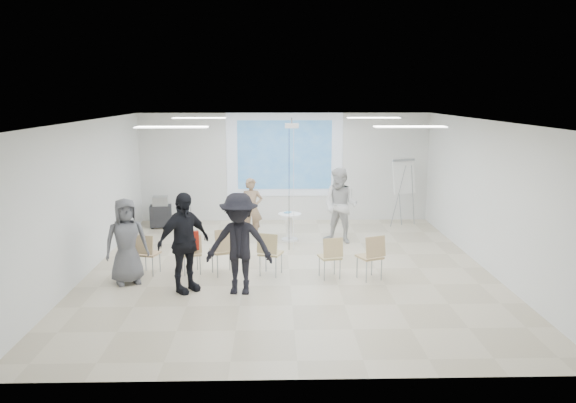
{
  "coord_description": "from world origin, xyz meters",
  "views": [
    {
      "loc": [
        -0.3,
        -10.96,
        3.52
      ],
      "look_at": [
        0.0,
        0.8,
        1.25
      ],
      "focal_mm": 35.0,
      "sensor_mm": 36.0,
      "label": 1
    }
  ],
  "objects_px": {
    "audience_left": "(183,235)",
    "audience_outer": "(126,236)",
    "pedestal_table": "(290,225)",
    "player_left": "(252,205)",
    "flipchart_easel": "(404,177)",
    "chair_center": "(269,250)",
    "chair_right_far": "(372,254)",
    "chair_left_mid": "(191,251)",
    "av_cart": "(161,213)",
    "player_right": "(340,202)",
    "chair_right_inner": "(331,254)",
    "chair_far_left": "(147,251)",
    "laptop": "(224,249)",
    "audience_mid": "(239,237)",
    "chair_left_inner": "(225,247)"
  },
  "relations": [
    {
      "from": "av_cart",
      "to": "chair_left_mid",
      "type": "bearing_deg",
      "value": -78.84
    },
    {
      "from": "chair_center",
      "to": "audience_mid",
      "type": "bearing_deg",
      "value": -99.1
    },
    {
      "from": "pedestal_table",
      "to": "player_right",
      "type": "distance_m",
      "value": 1.36
    },
    {
      "from": "pedestal_table",
      "to": "chair_center",
      "type": "xyz_separation_m",
      "value": [
        -0.47,
        -2.68,
        0.13
      ]
    },
    {
      "from": "chair_left_inner",
      "to": "pedestal_table",
      "type": "bearing_deg",
      "value": 40.8
    },
    {
      "from": "chair_left_inner",
      "to": "flipchart_easel",
      "type": "height_order",
      "value": "flipchart_easel"
    },
    {
      "from": "audience_mid",
      "to": "audience_outer",
      "type": "distance_m",
      "value": 2.23
    },
    {
      "from": "av_cart",
      "to": "player_left",
      "type": "bearing_deg",
      "value": -34.8
    },
    {
      "from": "chair_far_left",
      "to": "audience_outer",
      "type": "distance_m",
      "value": 0.68
    },
    {
      "from": "laptop",
      "to": "av_cart",
      "type": "distance_m",
      "value": 4.48
    },
    {
      "from": "player_right",
      "to": "chair_right_inner",
      "type": "height_order",
      "value": "player_right"
    },
    {
      "from": "chair_far_left",
      "to": "av_cart",
      "type": "height_order",
      "value": "av_cart"
    },
    {
      "from": "chair_left_inner",
      "to": "av_cart",
      "type": "distance_m",
      "value": 4.59
    },
    {
      "from": "pedestal_table",
      "to": "audience_outer",
      "type": "xyz_separation_m",
      "value": [
        -3.14,
        -3.03,
        0.53
      ]
    },
    {
      "from": "chair_center",
      "to": "laptop",
      "type": "xyz_separation_m",
      "value": [
        -0.91,
        0.16,
        -0.0
      ]
    },
    {
      "from": "chair_center",
      "to": "chair_left_mid",
      "type": "bearing_deg",
      "value": -165.21
    },
    {
      "from": "chair_right_inner",
      "to": "chair_far_left",
      "type": "bearing_deg",
      "value": 160.92
    },
    {
      "from": "audience_outer",
      "to": "flipchart_easel",
      "type": "distance_m",
      "value": 7.68
    },
    {
      "from": "chair_right_inner",
      "to": "player_left",
      "type": "bearing_deg",
      "value": 104.01
    },
    {
      "from": "audience_left",
      "to": "audience_outer",
      "type": "bearing_deg",
      "value": 113.4
    },
    {
      "from": "audience_outer",
      "to": "chair_left_mid",
      "type": "bearing_deg",
      "value": -1.13
    },
    {
      "from": "player_left",
      "to": "chair_right_far",
      "type": "height_order",
      "value": "player_left"
    },
    {
      "from": "player_left",
      "to": "chair_center",
      "type": "distance_m",
      "value": 2.96
    },
    {
      "from": "chair_right_inner",
      "to": "flipchart_easel",
      "type": "distance_m",
      "value": 5.02
    },
    {
      "from": "av_cart",
      "to": "player_right",
      "type": "bearing_deg",
      "value": -27.88
    },
    {
      "from": "chair_right_far",
      "to": "audience_left",
      "type": "height_order",
      "value": "audience_left"
    },
    {
      "from": "chair_left_mid",
      "to": "audience_left",
      "type": "bearing_deg",
      "value": -106.83
    },
    {
      "from": "pedestal_table",
      "to": "flipchart_easel",
      "type": "relative_size",
      "value": 0.41
    },
    {
      "from": "pedestal_table",
      "to": "av_cart",
      "type": "xyz_separation_m",
      "value": [
        -3.4,
        1.47,
        0.0
      ]
    },
    {
      "from": "pedestal_table",
      "to": "chair_right_inner",
      "type": "height_order",
      "value": "chair_right_inner"
    },
    {
      "from": "chair_left_mid",
      "to": "chair_right_far",
      "type": "relative_size",
      "value": 0.91
    },
    {
      "from": "chair_far_left",
      "to": "chair_left_inner",
      "type": "xyz_separation_m",
      "value": [
        1.53,
        -0.07,
        0.08
      ]
    },
    {
      "from": "pedestal_table",
      "to": "av_cart",
      "type": "distance_m",
      "value": 3.71
    },
    {
      "from": "player_right",
      "to": "audience_outer",
      "type": "distance_m",
      "value": 5.18
    },
    {
      "from": "player_right",
      "to": "chair_center",
      "type": "xyz_separation_m",
      "value": [
        -1.67,
        -2.49,
        -0.48
      ]
    },
    {
      "from": "chair_far_left",
      "to": "chair_right_inner",
      "type": "bearing_deg",
      "value": 9.72
    },
    {
      "from": "audience_left",
      "to": "audience_mid",
      "type": "distance_m",
      "value": 1.0
    },
    {
      "from": "av_cart",
      "to": "audience_outer",
      "type": "bearing_deg",
      "value": -94.57
    },
    {
      "from": "audience_mid",
      "to": "pedestal_table",
      "type": "bearing_deg",
      "value": 80.12
    },
    {
      "from": "player_left",
      "to": "flipchart_easel",
      "type": "xyz_separation_m",
      "value": [
        4.01,
        1.24,
        0.48
      ]
    },
    {
      "from": "flipchart_easel",
      "to": "av_cart",
      "type": "xyz_separation_m",
      "value": [
        -6.48,
        0.01,
        -0.95
      ]
    },
    {
      "from": "audience_left",
      "to": "av_cart",
      "type": "distance_m",
      "value": 5.22
    },
    {
      "from": "flipchart_easel",
      "to": "av_cart",
      "type": "distance_m",
      "value": 6.55
    },
    {
      "from": "chair_right_far",
      "to": "laptop",
      "type": "height_order",
      "value": "chair_right_far"
    },
    {
      "from": "chair_center",
      "to": "chair_right_far",
      "type": "distance_m",
      "value": 1.98
    },
    {
      "from": "chair_left_mid",
      "to": "audience_mid",
      "type": "relative_size",
      "value": 0.39
    },
    {
      "from": "chair_left_mid",
      "to": "laptop",
      "type": "xyz_separation_m",
      "value": [
        0.63,
        0.02,
        0.04
      ]
    },
    {
      "from": "chair_far_left",
      "to": "audience_mid",
      "type": "xyz_separation_m",
      "value": [
        1.88,
        -1.07,
        0.55
      ]
    },
    {
      "from": "laptop",
      "to": "audience_outer",
      "type": "xyz_separation_m",
      "value": [
        -1.76,
        -0.5,
        0.4
      ]
    },
    {
      "from": "audience_outer",
      "to": "pedestal_table",
      "type": "bearing_deg",
      "value": 19.65
    }
  ]
}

